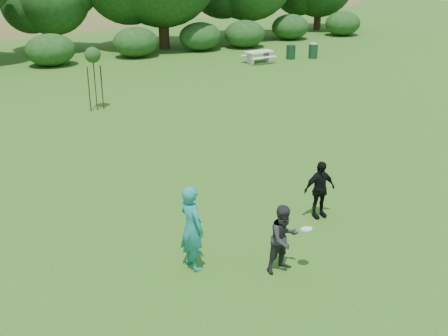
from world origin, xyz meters
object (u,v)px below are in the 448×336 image
object	(u,v)px
player_teal	(192,228)
picnic_table	(259,55)
sapling	(93,57)
player_grey	(284,239)
trash_can_near	(291,52)
player_black	(319,190)
trash_can_lidded	(313,50)

from	to	relation	value
player_teal	picnic_table	bearing A→B (deg)	-43.01
picnic_table	sapling	bearing A→B (deg)	-156.96
player_grey	trash_can_near	size ratio (longest dim) A/B	1.79
trash_can_near	sapling	size ratio (longest dim) A/B	0.32
player_black	trash_can_lidded	bearing A→B (deg)	57.79
player_grey	trash_can_near	bearing A→B (deg)	49.50
player_teal	sapling	xyz separation A→B (m)	(2.63, 14.15, 1.40)
player_teal	trash_can_lidded	bearing A→B (deg)	-50.41
player_grey	trash_can_near	distance (m)	26.25
player_grey	sapling	xyz separation A→B (m)	(0.91, 15.33, 1.61)
player_grey	player_black	size ratio (longest dim) A/B	1.00
player_grey	trash_can_lidded	size ratio (longest dim) A/B	1.54
sapling	picnic_table	distance (m)	13.80
player_teal	trash_can_lidded	distance (m)	27.01
player_grey	player_black	xyz separation A→B (m)	(2.48, 1.71, 0.00)
player_black	trash_can_near	xyz separation A→B (m)	(13.61, 19.03, -0.36)
player_teal	player_grey	size ratio (longest dim) A/B	1.26
player_grey	player_black	distance (m)	3.01
player_teal	sapling	size ratio (longest dim) A/B	0.72
player_grey	picnic_table	distance (m)	24.69
player_black	sapling	distance (m)	13.81
player_teal	trash_can_near	world-z (taller)	player_teal
sapling	picnic_table	size ratio (longest dim) A/B	1.58
player_teal	trash_can_lidded	size ratio (longest dim) A/B	1.94
player_black	trash_can_near	size ratio (longest dim) A/B	1.80
sapling	player_grey	bearing A→B (deg)	-93.42
picnic_table	player_black	bearing A→B (deg)	-120.14
trash_can_near	trash_can_lidded	size ratio (longest dim) A/B	0.86
trash_can_near	player_black	bearing A→B (deg)	-125.57
player_teal	trash_can_lidded	xyz separation A→B (m)	(19.21, 18.98, -0.48)
sapling	picnic_table	bearing A→B (deg)	23.04
picnic_table	player_teal	bearing A→B (deg)	-127.95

